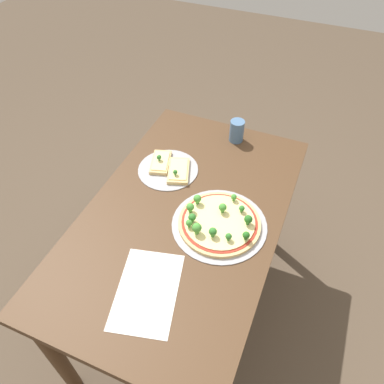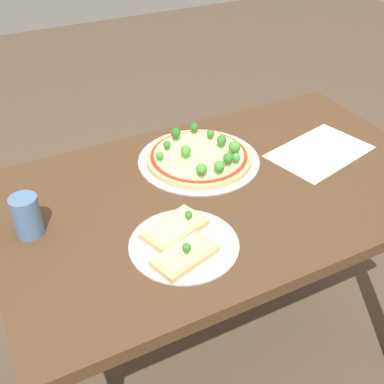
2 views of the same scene
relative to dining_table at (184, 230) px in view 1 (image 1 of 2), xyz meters
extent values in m
plane|color=brown|center=(0.00, 0.00, -0.64)|extent=(8.00, 8.00, 0.00)
cube|color=#4C331E|center=(0.00, 0.00, 0.09)|extent=(1.25, 0.75, 0.04)
cylinder|color=#4C331E|center=(-0.56, -0.31, -0.29)|extent=(0.06, 0.06, 0.71)
cylinder|color=#4C331E|center=(0.56, -0.31, -0.29)|extent=(0.06, 0.06, 0.71)
cylinder|color=#4C331E|center=(-0.56, 0.31, -0.29)|extent=(0.06, 0.06, 0.71)
cylinder|color=#A3A3A8|center=(0.00, 0.15, 0.11)|extent=(0.36, 0.36, 0.00)
cylinder|color=#DBB775|center=(0.00, 0.15, 0.12)|extent=(0.31, 0.31, 0.01)
cylinder|color=#A82D1E|center=(0.00, 0.15, 0.13)|extent=(0.29, 0.29, 0.00)
cylinder|color=#F4DB8E|center=(0.00, 0.15, 0.13)|extent=(0.27, 0.27, 0.00)
sphere|color=#337A2D|center=(0.07, 0.21, 0.15)|extent=(0.02, 0.02, 0.02)
cylinder|color=#3F8136|center=(0.07, 0.21, 0.14)|extent=(0.01, 0.01, 0.01)
sphere|color=#479338|center=(-0.05, 0.14, 0.16)|extent=(0.03, 0.03, 0.03)
cylinder|color=#51973E|center=(-0.05, 0.14, 0.14)|extent=(0.01, 0.01, 0.01)
sphere|color=#337A2D|center=(0.04, 0.05, 0.16)|extent=(0.03, 0.03, 0.03)
cylinder|color=#3F8136|center=(0.04, 0.05, 0.14)|extent=(0.01, 0.01, 0.01)
sphere|color=#479338|center=(0.09, 0.09, 0.16)|extent=(0.04, 0.04, 0.04)
cylinder|color=#51973E|center=(0.09, 0.09, 0.14)|extent=(0.02, 0.02, 0.02)
sphere|color=#337A2D|center=(0.08, 0.15, 0.16)|extent=(0.03, 0.03, 0.03)
cylinder|color=#3F8136|center=(0.08, 0.15, 0.14)|extent=(0.01, 0.01, 0.01)
sphere|color=#479338|center=(0.00, 0.03, 0.16)|extent=(0.03, 0.03, 0.03)
cylinder|color=#51973E|center=(0.00, 0.03, 0.14)|extent=(0.01, 0.01, 0.01)
sphere|color=#479338|center=(-0.12, 0.16, 0.15)|extent=(0.02, 0.02, 0.02)
cylinder|color=#51973E|center=(-0.12, 0.16, 0.14)|extent=(0.01, 0.01, 0.01)
sphere|color=#479338|center=(-0.05, 0.04, 0.16)|extent=(0.03, 0.03, 0.03)
cylinder|color=#51973E|center=(-0.05, 0.04, 0.14)|extent=(0.01, 0.01, 0.01)
sphere|color=#337A2D|center=(-0.08, 0.21, 0.15)|extent=(0.02, 0.02, 0.02)
cylinder|color=#3F8136|center=(-0.08, 0.21, 0.14)|extent=(0.01, 0.01, 0.01)
sphere|color=#286B23|center=(-0.03, 0.25, 0.16)|extent=(0.03, 0.03, 0.03)
cylinder|color=#37742D|center=(-0.03, 0.25, 0.14)|extent=(0.01, 0.01, 0.01)
sphere|color=#286B23|center=(0.04, 0.26, 0.15)|extent=(0.03, 0.03, 0.03)
cylinder|color=#37742D|center=(0.04, 0.26, 0.14)|extent=(0.01, 0.01, 0.01)
sphere|color=#479338|center=(0.07, 0.05, 0.15)|extent=(0.02, 0.02, 0.02)
cylinder|color=#51973E|center=(0.07, 0.05, 0.14)|extent=(0.01, 0.01, 0.01)
cylinder|color=#A3A3A8|center=(-0.20, -0.16, 0.11)|extent=(0.26, 0.26, 0.00)
cube|color=#DBB775|center=(-0.22, -0.21, 0.12)|extent=(0.17, 0.12, 0.02)
cube|color=#F4DB8E|center=(-0.22, -0.21, 0.13)|extent=(0.14, 0.10, 0.00)
sphere|color=#337A2D|center=(-0.22, -0.21, 0.15)|extent=(0.02, 0.02, 0.02)
cylinder|color=#3F8136|center=(-0.22, -0.21, 0.13)|extent=(0.01, 0.01, 0.01)
cube|color=#DBB775|center=(-0.20, -0.11, 0.12)|extent=(0.18, 0.14, 0.02)
cube|color=#F4DB8E|center=(-0.20, -0.11, 0.13)|extent=(0.15, 0.11, 0.00)
sphere|color=#337A2D|center=(-0.16, -0.11, 0.15)|extent=(0.02, 0.02, 0.02)
cylinder|color=#3F8136|center=(-0.16, -0.11, 0.13)|extent=(0.01, 0.01, 0.01)
cylinder|color=#4C7099|center=(-0.52, 0.05, 0.16)|extent=(0.07, 0.07, 0.11)
cube|color=white|center=(0.35, 0.02, 0.11)|extent=(0.35, 0.27, 0.00)
camera|label=1|loc=(0.86, 0.40, 1.23)|focal=35.00mm
camera|label=2|loc=(-0.57, -0.92, 0.89)|focal=45.00mm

